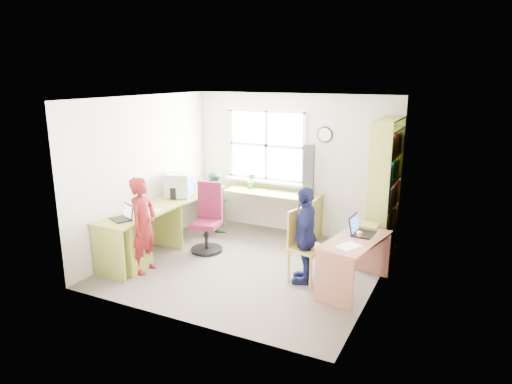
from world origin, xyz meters
TOP-DOWN VIEW (x-y plane):
  - room at (0.01, 0.10)m, footprint 3.64×3.44m
  - l_desk at (-1.31, -0.28)m, footprint 2.38×2.95m
  - right_desk at (1.55, -0.04)m, footprint 0.75×1.25m
  - bookshelf at (1.65, 1.19)m, footprint 0.30×1.02m
  - swivel_chair at (-0.86, 0.28)m, footprint 0.58×0.58m
  - wooden_chair at (0.86, -0.06)m, footprint 0.52×0.52m
  - crt_monitor at (-1.50, 0.46)m, footprint 0.48×0.45m
  - laptop_left at (-1.50, -0.88)m, footprint 0.38×0.35m
  - laptop_right at (1.55, 0.18)m, footprint 0.31×0.37m
  - speaker_a at (-1.50, 0.30)m, footprint 0.11×0.11m
  - speaker_b at (-1.48, 0.80)m, footprint 0.10×0.10m
  - cd_tower at (0.35, 1.51)m, footprint 0.19×0.18m
  - game_box at (1.58, 0.45)m, footprint 0.29×0.29m
  - paper_a at (-1.43, -0.42)m, footprint 0.23×0.31m
  - paper_b at (1.53, -0.33)m, footprint 0.32×0.36m
  - potted_plant at (-0.69, 1.47)m, footprint 0.15×0.12m
  - person_red at (-1.22, -0.80)m, footprint 0.39×0.53m
  - person_green at (-1.09, 0.95)m, footprint 0.60×0.66m
  - person_navy at (0.90, -0.12)m, footprint 0.50×0.82m

SIDE VIEW (x-z plane):
  - l_desk at x=-1.31m, z-range 0.08..0.83m
  - swivel_chair at x=-0.86m, z-range -0.08..1.00m
  - right_desk at x=1.55m, z-range 0.15..0.83m
  - wooden_chair at x=0.86m, z-range 0.04..1.01m
  - person_green at x=-1.09m, z-range 0.00..1.10m
  - person_navy at x=0.90m, z-range 0.00..1.31m
  - person_red at x=-1.22m, z-range 0.00..1.36m
  - paper_b at x=1.53m, z-range 0.68..0.68m
  - game_box at x=1.58m, z-range 0.68..0.73m
  - laptop_right at x=1.55m, z-range 0.61..0.86m
  - paper_a at x=-1.43m, z-range 0.75..0.75m
  - laptop_left at x=-1.50m, z-range 0.70..0.90m
  - speaker_b at x=-1.48m, z-range 0.75..0.91m
  - speaker_a at x=-1.50m, z-range 0.75..0.94m
  - potted_plant at x=-0.69m, z-range 0.75..1.02m
  - crt_monitor at x=-1.50m, z-range 0.75..1.15m
  - bookshelf at x=1.65m, z-range -0.05..2.05m
  - cd_tower at x=0.35m, z-range 0.75..1.60m
  - room at x=0.01m, z-range 0.00..2.44m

